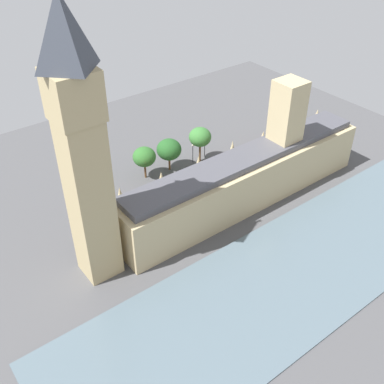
# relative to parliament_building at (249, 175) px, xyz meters

# --- Properties ---
(ground_plane) EXTENTS (138.69, 138.69, 0.00)m
(ground_plane) POSITION_rel_parliament_building_xyz_m (1.99, 1.31, -7.44)
(ground_plane) COLOR #4C4C4F
(river_thames) EXTENTS (28.89, 124.82, 0.25)m
(river_thames) POSITION_rel_parliament_building_xyz_m (-24.39, 1.31, -7.31)
(river_thames) COLOR slate
(river_thames) RESTS_ON ground
(parliament_building) EXTENTS (11.08, 68.69, 28.55)m
(parliament_building) POSITION_rel_parliament_building_xyz_m (0.00, 0.00, 0.00)
(parliament_building) COLOR tan
(parliament_building) RESTS_ON ground
(clock_tower) EXTENTS (8.01, 8.01, 55.68)m
(clock_tower) POSITION_rel_parliament_building_xyz_m (0.75, 40.54, 21.35)
(clock_tower) COLOR tan
(clock_tower) RESTS_ON ground
(double_decker_bus_kerbside) EXTENTS (2.76, 10.53, 4.75)m
(double_decker_bus_kerbside) POSITION_rel_parliament_building_xyz_m (13.46, -22.57, -4.81)
(double_decker_bus_kerbside) COLOR red
(double_decker_bus_kerbside) RESTS_ON ground
(car_blue_leading) EXTENTS (2.18, 4.42, 1.74)m
(car_blue_leading) POSITION_rel_parliament_building_xyz_m (12.03, -6.64, -6.55)
(car_blue_leading) COLOR navy
(car_blue_leading) RESTS_ON ground
(car_silver_opposite_hall) EXTENTS (2.03, 4.15, 1.74)m
(car_silver_opposite_hall) POSITION_rel_parliament_building_xyz_m (13.16, 2.27, -6.55)
(car_silver_opposite_hall) COLOR #B7B7BC
(car_silver_opposite_hall) RESTS_ON ground
(car_dark_green_far_end) EXTENTS (1.97, 4.45, 1.74)m
(car_dark_green_far_end) POSITION_rel_parliament_building_xyz_m (11.52, 13.21, -6.55)
(car_dark_green_far_end) COLOR #19472D
(car_dark_green_far_end) RESTS_ON ground
(double_decker_bus_midblock) EXTENTS (3.13, 10.62, 4.75)m
(double_decker_bus_midblock) POSITION_rel_parliament_building_xyz_m (13.56, 22.53, -4.81)
(double_decker_bus_midblock) COLOR red
(double_decker_bus_midblock) RESTS_ON ground
(pedestrian_by_river_gate) EXTENTS (0.52, 0.63, 1.69)m
(pedestrian_by_river_gate) POSITION_rel_parliament_building_xyz_m (7.94, -22.25, -6.68)
(pedestrian_by_river_gate) COLOR black
(pedestrian_by_river_gate) RESTS_ON ground
(plane_tree_trailing) EXTENTS (6.07, 6.07, 8.99)m
(plane_tree_trailing) POSITION_rel_parliament_building_xyz_m (23.84, 14.75, -1.06)
(plane_tree_trailing) COLOR brown
(plane_tree_trailing) RESTS_ON ground
(plane_tree_under_trees) EXTENTS (6.16, 6.16, 10.32)m
(plane_tree_under_trees) POSITION_rel_parliament_building_xyz_m (21.52, -1.89, 0.22)
(plane_tree_under_trees) COLOR brown
(plane_tree_under_trees) RESTS_ON ground
(plane_tree_corner) EXTENTS (6.67, 6.67, 9.15)m
(plane_tree_corner) POSITION_rel_parliament_building_xyz_m (23.12, 7.40, -1.15)
(plane_tree_corner) COLOR brown
(plane_tree_corner) RESTS_ON ground
(street_lamp_near_tower) EXTENTS (0.56, 0.56, 5.66)m
(street_lamp_near_tower) POSITION_rel_parliament_building_xyz_m (22.32, -0.01, -3.43)
(street_lamp_near_tower) COLOR black
(street_lamp_near_tower) RESTS_ON ground
(street_lamp_slot_10) EXTENTS (0.56, 0.56, 7.02)m
(street_lamp_slot_10) POSITION_rel_parliament_building_xyz_m (22.68, -4.52, -2.61)
(street_lamp_slot_10) COLOR black
(street_lamp_slot_10) RESTS_ON ground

